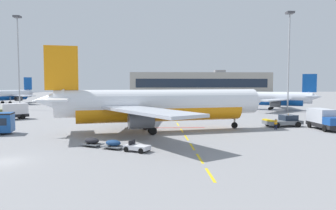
% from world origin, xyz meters
% --- Properties ---
extents(ground, '(400.00, 400.00, 0.00)m').
position_xyz_m(ground, '(40.00, 40.00, 0.00)').
color(ground, gray).
extents(apron_paint_markings, '(8.00, 93.94, 0.01)m').
position_xyz_m(apron_paint_markings, '(18.00, 35.78, 0.00)').
color(apron_paint_markings, yellow).
rests_on(apron_paint_markings, ground).
extents(airliner_foreground, '(34.59, 33.82, 12.20)m').
position_xyz_m(airliner_foreground, '(14.35, 18.02, 3.95)').
color(airliner_foreground, white).
rests_on(airliner_foreground, ground).
extents(pushback_tug, '(6.43, 4.07, 2.08)m').
position_xyz_m(pushback_tug, '(35.27, 22.62, 0.90)').
color(pushback_tug, slate).
rests_on(pushback_tug, ground).
extents(airliner_mid_left, '(23.73, 25.18, 9.35)m').
position_xyz_m(airliner_mid_left, '(-37.66, 84.93, 3.03)').
color(airliner_mid_left, silver).
rests_on(airliner_mid_left, ground).
extents(airliner_far_center, '(25.82, 24.41, 9.52)m').
position_xyz_m(airliner_far_center, '(44.68, 56.61, 3.08)').
color(airliner_far_center, silver).
rests_on(airliner_far_center, ground).
extents(catering_truck, '(2.78, 7.04, 3.14)m').
position_xyz_m(catering_truck, '(40.00, 18.86, 1.65)').
color(catering_truck, black).
rests_on(catering_truck, ground).
extents(fuel_service_truck, '(7.02, 6.15, 3.14)m').
position_xyz_m(fuel_service_truck, '(-14.43, 35.47, 1.65)').
color(fuel_service_truck, black).
rests_on(fuel_service_truck, ground).
extents(baggage_train, '(8.14, 5.65, 1.14)m').
position_xyz_m(baggage_train, '(9.29, 5.50, 0.52)').
color(baggage_train, silver).
rests_on(baggage_train, ground).
extents(ground_crew_worker, '(0.59, 0.48, 1.65)m').
position_xyz_m(ground_crew_worker, '(32.58, 19.12, 0.94)').
color(ground_crew_worker, '#191E38').
rests_on(ground_crew_worker, ground).
extents(apron_light_mast_near, '(1.80, 1.80, 25.15)m').
position_xyz_m(apron_light_mast_near, '(-22.37, 60.29, 15.62)').
color(apron_light_mast_near, slate).
rests_on(apron_light_mast_near, ground).
extents(apron_light_mast_far, '(1.80, 1.80, 24.64)m').
position_xyz_m(apron_light_mast_far, '(47.36, 49.41, 15.34)').
color(apron_light_mast_far, slate).
rests_on(apron_light_mast_far, ground).
extents(terminal_satellite, '(78.14, 21.85, 14.71)m').
position_xyz_m(terminal_satellite, '(40.92, 155.98, 6.57)').
color(terminal_satellite, '#9E998E').
rests_on(terminal_satellite, ground).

